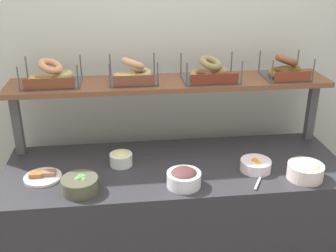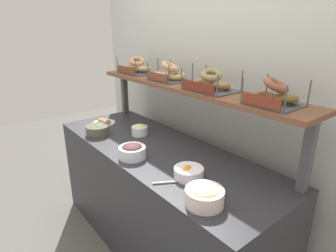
{
  "view_description": "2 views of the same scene",
  "coord_description": "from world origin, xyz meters",
  "views": [
    {
      "loc": [
        -0.29,
        -2.09,
        2.01
      ],
      "look_at": [
        -0.04,
        0.08,
        1.07
      ],
      "focal_mm": 44.19,
      "sensor_mm": 36.0,
      "label": 1
    },
    {
      "loc": [
        1.49,
        -1.1,
        1.68
      ],
      "look_at": [
        0.01,
        0.09,
        1.0
      ],
      "focal_mm": 29.94,
      "sensor_mm": 36.0,
      "label": 2
    }
  ],
  "objects": [
    {
      "name": "serving_spoon_near_plate",
      "position": [
        0.43,
        -0.21,
        0.86
      ],
      "size": [
        0.11,
        0.16,
        0.01
      ],
      "color": "#B7B7BC",
      "rests_on": "deli_counter"
    },
    {
      "name": "bagel_basket_plain",
      "position": [
        -0.22,
        0.28,
        1.33
      ],
      "size": [
        0.28,
        0.25,
        0.16
      ],
      "color": "#4C4C51",
      "rests_on": "upper_shelf"
    },
    {
      "name": "bowl_veggie_mix",
      "position": [
        -0.53,
        -0.21,
        0.89
      ],
      "size": [
        0.19,
        0.19,
        0.09
      ],
      "color": "#525240",
      "rests_on": "deli_counter"
    },
    {
      "name": "bagel_basket_cinnamon_raisin",
      "position": [
        0.7,
        0.25,
        1.33
      ],
      "size": [
        0.27,
        0.26,
        0.15
      ],
      "color": "#4C4C51",
      "rests_on": "upper_shelf"
    },
    {
      "name": "shelf_riser_right",
      "position": [
        0.92,
        0.27,
        1.05
      ],
      "size": [
        0.05,
        0.05,
        0.4
      ],
      "primitive_type": "cube",
      "color": "#4C4C51",
      "rests_on": "deli_counter"
    },
    {
      "name": "deli_counter",
      "position": [
        0.0,
        0.0,
        0.42
      ],
      "size": [
        1.96,
        0.7,
        0.85
      ],
      "primitive_type": "cube",
      "color": "#2D2D33",
      "rests_on": "ground_plane"
    },
    {
      "name": "bowl_chocolate_spread",
      "position": [
        0.01,
        -0.22,
        0.9
      ],
      "size": [
        0.18,
        0.18,
        0.1
      ],
      "color": "white",
      "rests_on": "deli_counter"
    },
    {
      "name": "upper_shelf",
      "position": [
        0.0,
        0.27,
        1.26
      ],
      "size": [
        1.92,
        0.32,
        0.03
      ],
      "primitive_type": "cube",
      "color": "brown",
      "rests_on": "shelf_riser_left"
    },
    {
      "name": "bowl_fruit_salad",
      "position": [
        0.44,
        -0.11,
        0.88
      ],
      "size": [
        0.17,
        0.17,
        0.08
      ],
      "color": "white",
      "rests_on": "deli_counter"
    },
    {
      "name": "bowl_egg_salad",
      "position": [
        -0.31,
        0.05,
        0.89
      ],
      "size": [
        0.13,
        0.13,
        0.09
      ],
      "color": "white",
      "rests_on": "deli_counter"
    },
    {
      "name": "bagel_basket_everything",
      "position": [
        0.24,
        0.25,
        1.33
      ],
      "size": [
        0.33,
        0.24,
        0.15
      ],
      "color": "#4C4C51",
      "rests_on": "upper_shelf"
    },
    {
      "name": "ground_plane",
      "position": [
        0.0,
        0.0,
        0.0
      ],
      "size": [
        8.0,
        8.0,
        0.0
      ],
      "primitive_type": "plane",
      "color": "#595651"
    },
    {
      "name": "shelf_riser_left",
      "position": [
        -0.92,
        0.27,
        1.05
      ],
      "size": [
        0.05,
        0.05,
        0.4
      ],
      "primitive_type": "cube",
      "color": "#4C4C51",
      "rests_on": "deli_counter"
    },
    {
      "name": "serving_plate_white",
      "position": [
        -0.74,
        -0.06,
        0.86
      ],
      "size": [
        0.2,
        0.2,
        0.04
      ],
      "color": "white",
      "rests_on": "deli_counter"
    },
    {
      "name": "back_wall",
      "position": [
        0.0,
        0.55,
        1.2
      ],
      "size": [
        3.16,
        0.06,
        2.4
      ],
      "primitive_type": "cube",
      "color": "silver",
      "rests_on": "ground_plane"
    },
    {
      "name": "bowl_potato_salad",
      "position": [
        0.68,
        -0.22,
        0.9
      ],
      "size": [
        0.19,
        0.19,
        0.11
      ],
      "color": "white",
      "rests_on": "deli_counter"
    },
    {
      "name": "bagel_basket_sesame",
      "position": [
        -0.69,
        0.28,
        1.33
      ],
      "size": [
        0.33,
        0.26,
        0.15
      ],
      "color": "#4C4C51",
      "rests_on": "upper_shelf"
    }
  ]
}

